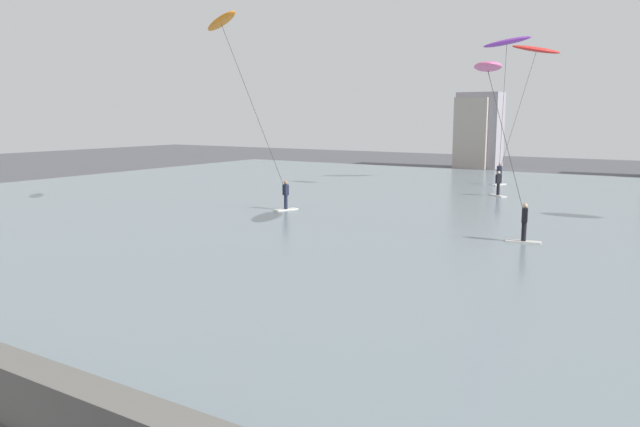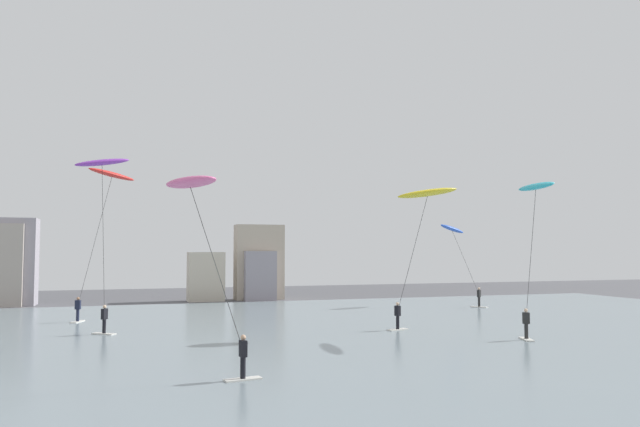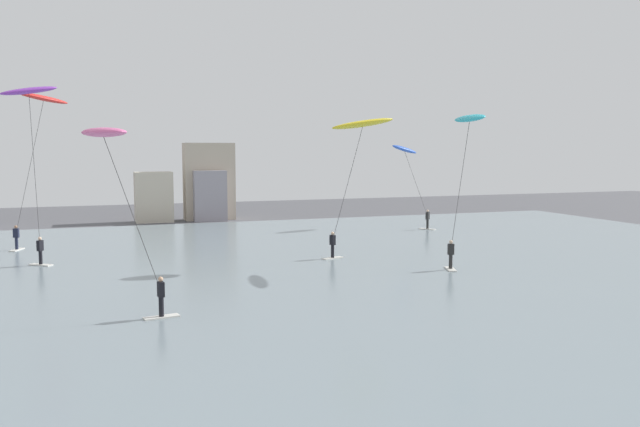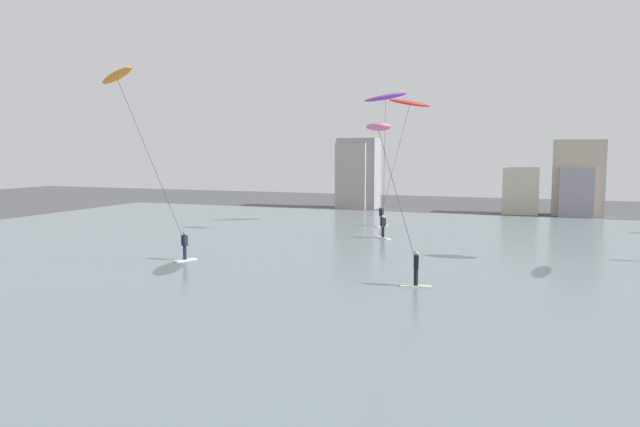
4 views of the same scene
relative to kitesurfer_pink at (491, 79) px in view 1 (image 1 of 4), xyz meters
The scene contains 6 objects.
water_bay 9.89m from the kitesurfer_pink, 62.95° to the left, with size 84.00×52.00×0.10m, color gray.
far_shore_buildings 35.91m from the kitesurfer_pink, 92.25° to the left, with size 26.73×3.52×7.67m.
kitesurfer_pink is the anchor object (origin of this frame).
kitesurfer_orange 14.00m from the kitesurfer_pink, behind, with size 4.33×4.38×10.66m.
kitesurfer_red 22.23m from the kitesurfer_pink, 99.36° to the left, with size 4.23×3.79×10.57m.
kitesurfer_purple 16.09m from the kitesurfer_pink, 103.95° to the left, with size 3.22×2.98×10.49m.
Camera 1 is at (4.85, -2.39, 5.33)m, focal length 34.37 mm.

